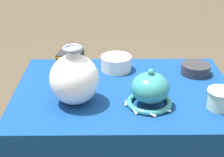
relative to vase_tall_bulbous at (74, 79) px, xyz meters
name	(u,v)px	position (x,y,z in m)	size (l,w,h in m)	color
display_table	(124,108)	(0.21, 0.09, -0.20)	(0.97, 0.69, 0.71)	olive
vase_tall_bulbous	(74,79)	(0.00, 0.00, 0.00)	(0.20, 0.20, 0.25)	white
vase_dome_bell	(150,91)	(0.30, -0.03, -0.04)	(0.20, 0.20, 0.16)	teal
mosaic_tile_box	(70,59)	(-0.05, 0.36, -0.07)	(0.13, 0.14, 0.08)	#232328
pot_squat_ivory	(116,63)	(0.18, 0.32, -0.07)	(0.15, 0.15, 0.07)	white
cup_wide_celadon	(220,98)	(0.58, -0.05, -0.06)	(0.11, 0.11, 0.08)	#A8CCB7
pot_squat_charcoal	(196,69)	(0.56, 0.27, -0.08)	(0.14, 0.14, 0.05)	#2D2D33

